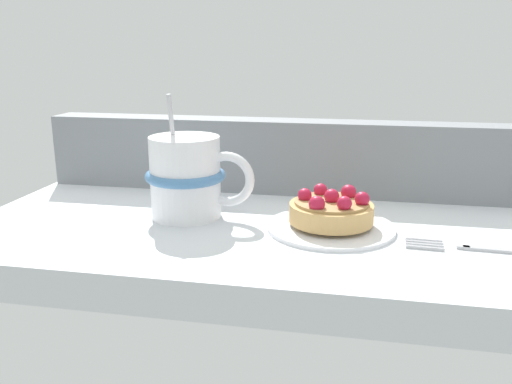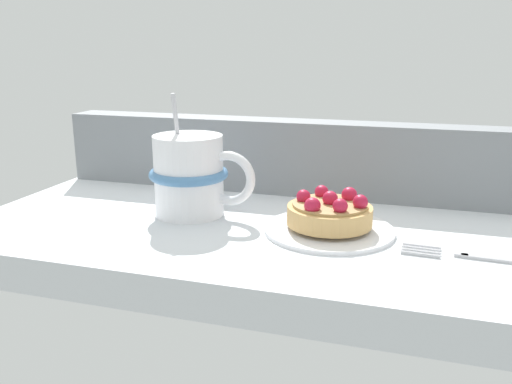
{
  "view_description": "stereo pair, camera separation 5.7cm",
  "coord_description": "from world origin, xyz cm",
  "px_view_note": "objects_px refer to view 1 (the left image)",
  "views": [
    {
      "loc": [
        8.97,
        -54.12,
        18.56
      ],
      "look_at": [
        -1.73,
        -0.05,
        3.44
      ],
      "focal_mm": 37.47,
      "sensor_mm": 36.0,
      "label": 1
    },
    {
      "loc": [
        14.5,
        -52.72,
        18.56
      ],
      "look_at": [
        -1.73,
        -0.05,
        3.44
      ],
      "focal_mm": 37.47,
      "sensor_mm": 36.0,
      "label": 2
    }
  ],
  "objects_px": {
    "coffee_mug": "(188,177)",
    "dessert_fork": "(489,248)",
    "raspberry_tart": "(331,210)",
    "dessert_plate": "(331,226)"
  },
  "relations": [
    {
      "from": "dessert_plate",
      "to": "coffee_mug",
      "type": "height_order",
      "value": "coffee_mug"
    },
    {
      "from": "dessert_plate",
      "to": "coffee_mug",
      "type": "relative_size",
      "value": 0.98
    },
    {
      "from": "raspberry_tart",
      "to": "coffee_mug",
      "type": "height_order",
      "value": "coffee_mug"
    },
    {
      "from": "dessert_plate",
      "to": "raspberry_tart",
      "type": "distance_m",
      "value": 0.02
    },
    {
      "from": "dessert_plate",
      "to": "raspberry_tart",
      "type": "bearing_deg",
      "value": -27.57
    },
    {
      "from": "dessert_plate",
      "to": "coffee_mug",
      "type": "bearing_deg",
      "value": 175.3
    },
    {
      "from": "raspberry_tart",
      "to": "coffee_mug",
      "type": "distance_m",
      "value": 0.16
    },
    {
      "from": "raspberry_tart",
      "to": "dessert_plate",
      "type": "bearing_deg",
      "value": 152.43
    },
    {
      "from": "coffee_mug",
      "to": "dessert_fork",
      "type": "relative_size",
      "value": 0.87
    },
    {
      "from": "dessert_plate",
      "to": "dessert_fork",
      "type": "height_order",
      "value": "dessert_plate"
    }
  ]
}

